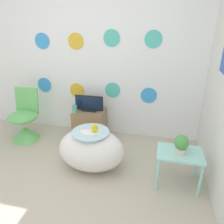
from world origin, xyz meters
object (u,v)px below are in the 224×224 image
(tv, at_px, (89,104))
(potted_plant_left, at_px, (181,144))
(bathtub, at_px, (91,150))
(vase, at_px, (75,109))
(chair, at_px, (24,124))

(tv, xyz_separation_m, potted_plant_left, (1.36, -0.88, -0.02))
(bathtub, distance_m, potted_plant_left, 1.11)
(tv, height_order, vase, tv)
(chair, height_order, vase, chair)
(chair, relative_size, potted_plant_left, 3.87)
(chair, xyz_separation_m, potted_plant_left, (2.36, -0.56, 0.28))
(bathtub, xyz_separation_m, chair, (-1.29, 0.50, -0.02))
(bathtub, xyz_separation_m, vase, (-0.48, 0.68, 0.24))
(bathtub, height_order, chair, chair)
(chair, distance_m, tv, 1.09)
(chair, distance_m, vase, 0.86)
(chair, distance_m, potted_plant_left, 2.44)
(tv, bearing_deg, potted_plant_left, -32.95)
(bathtub, height_order, potted_plant_left, potted_plant_left)
(bathtub, bearing_deg, vase, 125.19)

